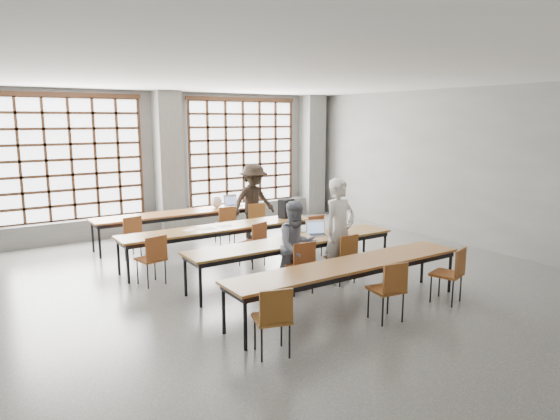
# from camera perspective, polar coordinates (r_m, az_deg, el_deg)

# --- Properties ---
(floor) EXTENTS (11.00, 11.00, 0.00)m
(floor) POSITION_cam_1_polar(r_m,az_deg,el_deg) (8.63, 0.43, -8.65)
(floor) COLOR #51514E
(floor) RESTS_ON ground
(ceiling) EXTENTS (11.00, 11.00, 0.00)m
(ceiling) POSITION_cam_1_polar(r_m,az_deg,el_deg) (8.19, 0.46, 15.19)
(ceiling) COLOR silver
(ceiling) RESTS_ON floor
(wall_back) EXTENTS (10.00, 0.00, 10.00)m
(wall_back) POSITION_cam_1_polar(r_m,az_deg,el_deg) (13.14, -13.06, 5.44)
(wall_back) COLOR #5E5E5B
(wall_back) RESTS_ON floor
(wall_right) EXTENTS (0.00, 11.00, 11.00)m
(wall_right) POSITION_cam_1_polar(r_m,az_deg,el_deg) (11.75, 21.24, 4.46)
(wall_right) COLOR #5E5E5B
(wall_right) RESTS_ON floor
(column_mid) EXTENTS (0.60, 0.55, 3.50)m
(column_mid) POSITION_cam_1_polar(r_m,az_deg,el_deg) (12.87, -12.63, 5.36)
(column_mid) COLOR #575754
(column_mid) RESTS_ON floor
(column_right) EXTENTS (0.60, 0.55, 3.50)m
(column_right) POSITION_cam_1_polar(r_m,az_deg,el_deg) (15.06, 3.67, 6.27)
(column_right) COLOR #575754
(column_right) RESTS_ON floor
(window_left) EXTENTS (3.32, 0.12, 3.00)m
(window_left) POSITION_cam_1_polar(r_m,az_deg,el_deg) (12.45, -22.75, 5.35)
(window_left) COLOR white
(window_left) RESTS_ON wall_back
(window_right) EXTENTS (3.32, 0.12, 3.00)m
(window_right) POSITION_cam_1_polar(r_m,az_deg,el_deg) (13.99, -4.26, 6.57)
(window_right) COLOR white
(window_right) RESTS_ON wall_back
(sill_ledge) EXTENTS (9.80, 0.35, 0.50)m
(sill_ledge) POSITION_cam_1_polar(r_m,az_deg,el_deg) (13.16, -12.50, -1.13)
(sill_ledge) COLOR #575754
(sill_ledge) RESTS_ON floor
(desk_row_a) EXTENTS (4.00, 0.70, 0.73)m
(desk_row_a) POSITION_cam_1_polar(r_m,az_deg,el_deg) (11.60, -11.12, -0.52)
(desk_row_a) COLOR brown
(desk_row_a) RESTS_ON floor
(desk_row_b) EXTENTS (4.00, 0.70, 0.73)m
(desk_row_b) POSITION_cam_1_polar(r_m,az_deg,el_deg) (9.89, -6.85, -2.26)
(desk_row_b) COLOR brown
(desk_row_b) RESTS_ON floor
(desk_row_c) EXTENTS (4.00, 0.70, 0.73)m
(desk_row_c) POSITION_cam_1_polar(r_m,az_deg,el_deg) (8.74, 1.63, -3.86)
(desk_row_c) COLOR brown
(desk_row_c) RESTS_ON floor
(desk_row_d) EXTENTS (4.00, 0.70, 0.73)m
(desk_row_d) POSITION_cam_1_polar(r_m,az_deg,el_deg) (7.42, 7.96, -6.54)
(desk_row_d) COLOR brown
(desk_row_d) RESTS_ON floor
(chair_back_left) EXTENTS (0.49, 0.49, 0.88)m
(chair_back_left) POSITION_cam_1_polar(r_m,az_deg,el_deg) (10.59, -16.75, -2.49)
(chair_back_left) COLOR brown
(chair_back_left) RESTS_ON floor
(chair_back_mid) EXTENTS (0.47, 0.47, 0.88)m
(chair_back_mid) POSITION_cam_1_polar(r_m,az_deg,el_deg) (11.38, -6.22, -1.25)
(chair_back_mid) COLOR brown
(chair_back_mid) RESTS_ON floor
(chair_back_right) EXTENTS (0.52, 0.52, 0.88)m
(chair_back_right) POSITION_cam_1_polar(r_m,az_deg,el_deg) (11.75, -2.80, -0.83)
(chair_back_right) COLOR brown
(chair_back_right) RESTS_ON floor
(chair_mid_left) EXTENTS (0.50, 0.50, 0.88)m
(chair_mid_left) POSITION_cam_1_polar(r_m,az_deg,el_deg) (8.77, -14.31, -5.01)
(chair_mid_left) COLOR brown
(chair_mid_left) RESTS_ON floor
(chair_mid_centre) EXTENTS (0.52, 0.53, 0.88)m
(chair_mid_centre) POSITION_cam_1_polar(r_m,az_deg,el_deg) (9.58, -2.88, -3.40)
(chair_mid_centre) COLOR brown
(chair_mid_centre) RESTS_ON floor
(chair_mid_right) EXTENTS (0.43, 0.43, 0.88)m
(chair_mid_right) POSITION_cam_1_polar(r_m,az_deg,el_deg) (10.32, 3.73, -2.41)
(chair_mid_right) COLOR brown
(chair_mid_right) RESTS_ON floor
(chair_front_left) EXTENTS (0.46, 0.46, 0.88)m
(chair_front_left) POSITION_cam_1_polar(r_m,az_deg,el_deg) (8.11, 2.39, -5.94)
(chair_front_left) COLOR brown
(chair_front_left) RESTS_ON floor
(chair_front_right) EXTENTS (0.44, 0.44, 0.88)m
(chair_front_right) POSITION_cam_1_polar(r_m,az_deg,el_deg) (8.65, 7.32, -4.97)
(chair_front_right) COLOR brown
(chair_front_right) RESTS_ON floor
(chair_near_left) EXTENTS (0.52, 0.53, 0.88)m
(chair_near_left) POSITION_cam_1_polar(r_m,az_deg,el_deg) (6.01, -0.74, -11.85)
(chair_near_left) COLOR brown
(chair_near_left) RESTS_ON floor
(chair_near_mid) EXTENTS (0.48, 0.48, 0.88)m
(chair_near_mid) POSITION_cam_1_polar(r_m,az_deg,el_deg) (7.15, 12.43, -8.41)
(chair_near_mid) COLOR brown
(chair_near_mid) RESTS_ON floor
(chair_near_right) EXTENTS (0.53, 0.53, 0.88)m
(chair_near_right) POSITION_cam_1_polar(r_m,az_deg,el_deg) (8.13, 19.06, -6.46)
(chair_near_right) COLOR brown
(chair_near_right) RESTS_ON floor
(student_male) EXTENTS (0.71, 0.52, 1.82)m
(student_male) POSITION_cam_1_polar(r_m,az_deg,el_deg) (8.65, 6.80, -2.40)
(student_male) COLOR silver
(student_male) RESTS_ON floor
(student_female) EXTENTS (0.79, 0.65, 1.52)m
(student_female) POSITION_cam_1_polar(r_m,az_deg,el_deg) (8.15, 1.92, -4.23)
(student_female) COLOR #172345
(student_female) RESTS_ON floor
(student_back) EXTENTS (1.22, 0.78, 1.78)m
(student_back) POSITION_cam_1_polar(r_m,az_deg,el_deg) (11.81, -3.03, 0.97)
(student_back) COLOR black
(student_back) RESTS_ON floor
(laptop_front) EXTENTS (0.44, 0.41, 0.26)m
(laptop_front) POSITION_cam_1_polar(r_m,az_deg,el_deg) (9.12, 4.20, -2.46)
(laptop_front) COLOR #AEAEB3
(laptop_front) RESTS_ON desk_row_c
(laptop_back) EXTENTS (0.37, 0.32, 0.26)m
(laptop_back) POSITION_cam_1_polar(r_m,az_deg,el_deg) (12.23, -5.50, 0.79)
(laptop_back) COLOR #BABABF
(laptop_back) RESTS_ON desk_row_a
(mouse) EXTENTS (0.12, 0.10, 0.04)m
(mouse) POSITION_cam_1_polar(r_m,az_deg,el_deg) (9.27, 6.53, -2.57)
(mouse) COLOR silver
(mouse) RESTS_ON desk_row_c
(green_box) EXTENTS (0.27, 0.17, 0.09)m
(green_box) POSITION_cam_1_polar(r_m,az_deg,el_deg) (8.75, 1.06, -3.10)
(green_box) COLOR green
(green_box) RESTS_ON desk_row_c
(phone) EXTENTS (0.14, 0.11, 0.01)m
(phone) POSITION_cam_1_polar(r_m,az_deg,el_deg) (8.74, 2.98, -3.37)
(phone) COLOR black
(phone) RESTS_ON desk_row_c
(paper_sheet_a) EXTENTS (0.35, 0.30, 0.00)m
(paper_sheet_a) POSITION_cam_1_polar(r_m,az_deg,el_deg) (9.67, -10.17, -2.23)
(paper_sheet_a) COLOR silver
(paper_sheet_a) RESTS_ON desk_row_b
(paper_sheet_b) EXTENTS (0.32, 0.24, 0.00)m
(paper_sheet_b) POSITION_cam_1_polar(r_m,az_deg,el_deg) (9.70, -8.31, -2.13)
(paper_sheet_b) COLOR white
(paper_sheet_b) RESTS_ON desk_row_b
(paper_sheet_c) EXTENTS (0.36, 0.31, 0.00)m
(paper_sheet_c) POSITION_cam_1_polar(r_m,az_deg,el_deg) (9.92, -6.34, -1.82)
(paper_sheet_c) COLOR white
(paper_sheet_c) RESTS_ON desk_row_b
(backpack) EXTENTS (0.36, 0.28, 0.40)m
(backpack) POSITION_cam_1_polar(r_m,az_deg,el_deg) (10.67, 0.71, 0.19)
(backpack) COLOR black
(backpack) RESTS_ON desk_row_b
(plastic_bag) EXTENTS (0.28, 0.23, 0.29)m
(plastic_bag) POSITION_cam_1_polar(r_m,az_deg,el_deg) (11.96, -7.26, 0.94)
(plastic_bag) COLOR silver
(plastic_bag) RESTS_ON desk_row_a
(red_pouch) EXTENTS (0.21, 0.10, 0.06)m
(red_pouch) POSITION_cam_1_polar(r_m,az_deg,el_deg) (6.09, -0.94, -11.89)
(red_pouch) COLOR #A42714
(red_pouch) RESTS_ON chair_near_left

